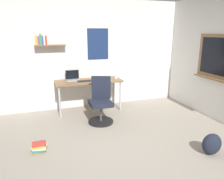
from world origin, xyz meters
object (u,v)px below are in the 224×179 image
desk (89,83)px  backpack (212,144)px  computer_mouse (98,80)px  laptop (73,78)px  book_stack_on_floor (39,147)px  keyboard (86,81)px  office_chair (101,103)px  coffee_mug (116,77)px

desk → backpack: 2.90m
computer_mouse → backpack: 2.76m
laptop → computer_mouse: bearing=-21.8°
book_stack_on_floor → keyboard: bearing=54.1°
keyboard → book_stack_on_floor: (-1.10, -1.52, -0.67)m
desk → computer_mouse: size_ratio=14.79×
office_chair → coffee_mug: office_chair is taller
computer_mouse → book_stack_on_floor: (-1.38, -1.52, -0.68)m
desk → office_chair: office_chair is taller
coffee_mug → book_stack_on_floor: bearing=-139.6°
laptop → computer_mouse: laptop is taller
keyboard → coffee_mug: (0.75, 0.05, 0.04)m
office_chair → backpack: 2.19m
keyboard → computer_mouse: computer_mouse is taller
laptop → backpack: bearing=-57.4°
backpack → office_chair: bearing=125.7°
keyboard → backpack: size_ratio=1.09×
coffee_mug → book_stack_on_floor: coffee_mug is taller
desk → keyboard: (-0.08, -0.08, 0.08)m
computer_mouse → coffee_mug: (0.47, 0.05, 0.03)m
desk → office_chair: (0.08, -0.75, -0.26)m
laptop → office_chair: bearing=-64.4°
office_chair → keyboard: office_chair is taller
office_chair → keyboard: bearing=103.3°
office_chair → backpack: (1.27, -1.77, -0.24)m
office_chair → book_stack_on_floor: office_chair is taller
backpack → book_stack_on_floor: (-2.53, 0.92, -0.09)m
coffee_mug → laptop: bearing=170.5°
office_chair → book_stack_on_floor: (-1.26, -0.85, -0.33)m
laptop → keyboard: 0.35m
book_stack_on_floor → coffee_mug: bearing=40.4°
laptop → keyboard: laptop is taller
laptop → book_stack_on_floor: 2.06m
keyboard → office_chair: bearing=-76.7°
keyboard → book_stack_on_floor: 1.99m
computer_mouse → keyboard: bearing=180.0°
desk → computer_mouse: computer_mouse is taller
laptop → coffee_mug: (1.02, -0.17, -0.01)m
backpack → coffee_mug: bearing=105.4°
computer_mouse → backpack: bearing=-64.8°
coffee_mug → backpack: size_ratio=0.27×
computer_mouse → book_stack_on_floor: 2.16m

